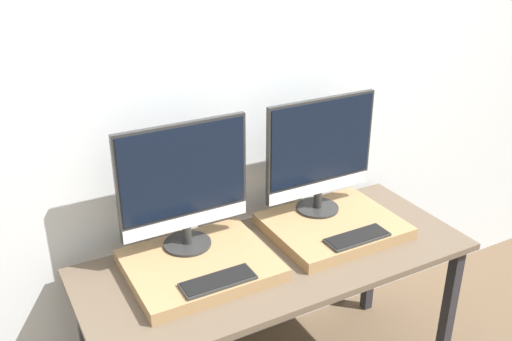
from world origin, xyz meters
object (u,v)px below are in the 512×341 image
at_px(keyboard_right, 357,237).
at_px(monitor_left, 184,183).
at_px(monitor_right, 320,152).
at_px(keyboard_left, 218,281).

bearing_deg(keyboard_right, monitor_left, 155.33).
distance_m(monitor_left, monitor_right, 0.67).
distance_m(monitor_left, keyboard_right, 0.79).
height_order(monitor_right, keyboard_right, monitor_right).
xyz_separation_m(monitor_left, monitor_right, (0.67, 0.00, 0.00)).
distance_m(monitor_right, keyboard_right, 0.42).
height_order(keyboard_left, keyboard_right, same).
height_order(monitor_left, keyboard_right, monitor_left).
distance_m(keyboard_left, keyboard_right, 0.67).
distance_m(keyboard_left, monitor_right, 0.79).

